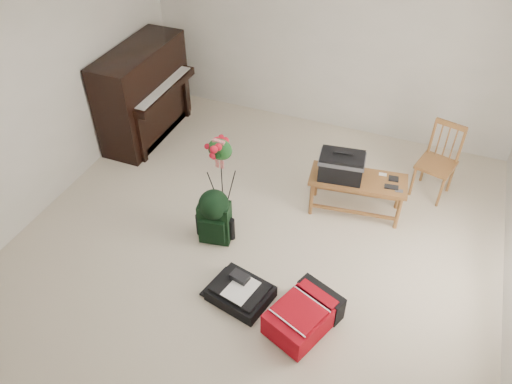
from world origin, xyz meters
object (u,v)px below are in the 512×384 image
at_px(piano, 144,95).
at_px(red_suitcase, 305,312).
at_px(green_backpack, 214,214).
at_px(dining_chair, 437,162).
at_px(black_duffel, 241,292).
at_px(bench, 347,169).
at_px(flower_stand, 222,180).

distance_m(piano, red_suitcase, 3.73).
relative_size(red_suitcase, green_backpack, 1.22).
height_order(piano, red_suitcase, piano).
relative_size(dining_chair, black_duffel, 1.42).
xyz_separation_m(bench, flower_stand, (-1.22, -0.62, -0.05)).
height_order(green_backpack, flower_stand, flower_stand).
relative_size(bench, flower_stand, 1.03).
relative_size(green_backpack, flower_stand, 0.61).
bearing_deg(green_backpack, piano, 128.37).
distance_m(dining_chair, green_backpack, 2.66).
bearing_deg(flower_stand, dining_chair, 35.26).
bearing_deg(red_suitcase, flower_stand, 163.21).
bearing_deg(piano, green_backpack, -41.33).
xyz_separation_m(piano, dining_chair, (3.81, 0.15, -0.16)).
bearing_deg(bench, dining_chair, 30.06).
xyz_separation_m(piano, green_backpack, (1.75, -1.54, -0.24)).
bearing_deg(bench, flower_stand, -160.65).
xyz_separation_m(black_duffel, green_backpack, (-0.56, 0.63, 0.28)).
bearing_deg(black_duffel, green_backpack, 144.70).
bearing_deg(flower_stand, piano, 148.51).
xyz_separation_m(dining_chair, flower_stand, (-2.13, -1.32, 0.08)).
relative_size(piano, dining_chair, 1.65).
distance_m(red_suitcase, black_duffel, 0.66).
height_order(dining_chair, green_backpack, dining_chair).
distance_m(red_suitcase, flower_stand, 1.70).
distance_m(red_suitcase, green_backpack, 1.41).
distance_m(piano, black_duffel, 3.22).
relative_size(black_duffel, green_backpack, 0.98).
bearing_deg(dining_chair, green_backpack, -125.82).
bearing_deg(red_suitcase, dining_chair, 92.35).
bearing_deg(black_duffel, bench, 83.17).
height_order(piano, green_backpack, piano).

